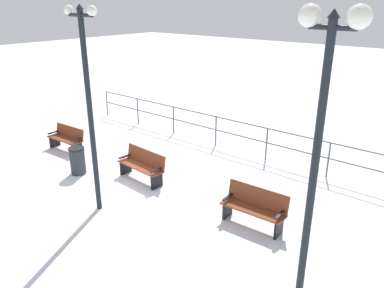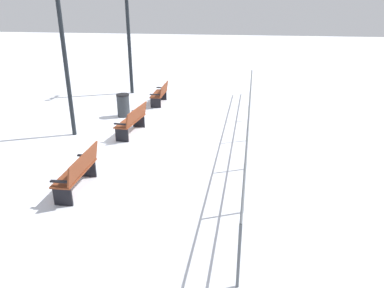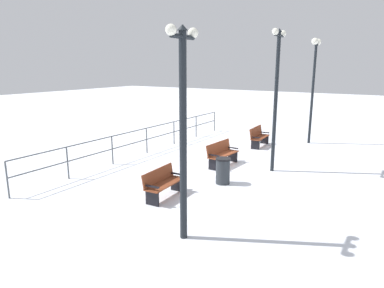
{
  "view_description": "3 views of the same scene",
  "coord_description": "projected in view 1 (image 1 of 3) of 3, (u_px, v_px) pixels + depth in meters",
  "views": [
    {
      "loc": [
        7.05,
        7.79,
        5.12
      ],
      "look_at": [
        -2.16,
        0.17,
        0.56
      ],
      "focal_mm": 35.44,
      "sensor_mm": 36.0,
      "label": 1
    },
    {
      "loc": [
        -3.78,
        10.74,
        4.05
      ],
      "look_at": [
        -2.25,
        1.62,
        0.42
      ],
      "focal_mm": 33.66,
      "sensor_mm": 36.0,
      "label": 2
    },
    {
      "loc": [
        5.82,
        -11.56,
        3.8
      ],
      "look_at": [
        -1.51,
        0.22,
        0.64
      ],
      "focal_mm": 32.09,
      "sensor_mm": 36.0,
      "label": 3
    }
  ],
  "objects": [
    {
      "name": "bench_third",
      "position": [
        254.0,
        207.0,
        9.05
      ],
      "size": [
        0.59,
        1.61,
        0.93
      ],
      "rotation": [
        0.0,
        0.0,
        0.05
      ],
      "color": "brown",
      "rests_on": "ground"
    },
    {
      "name": "ground_plane",
      "position": [
        143.0,
        179.0,
        11.54
      ],
      "size": [
        80.0,
        80.0,
        0.0
      ],
      "primitive_type": "plane",
      "color": "white",
      "rests_on": "ground"
    },
    {
      "name": "waterfront_railing",
      "position": [
        216.0,
        126.0,
        13.96
      ],
      "size": [
        0.05,
        12.76,
        1.14
      ],
      "color": "#4C5156",
      "rests_on": "ground"
    },
    {
      "name": "bench_second",
      "position": [
        142.0,
        165.0,
        11.37
      ],
      "size": [
        0.63,
        1.69,
        0.92
      ],
      "rotation": [
        0.0,
        0.0,
        -0.06
      ],
      "color": "brown",
      "rests_on": "ground"
    },
    {
      "name": "trash_bin",
      "position": [
        78.0,
        161.0,
        11.79
      ],
      "size": [
        0.49,
        0.49,
        0.87
      ],
      "color": "#2D3338",
      "rests_on": "ground"
    },
    {
      "name": "lamppost_middle",
      "position": [
        88.0,
        92.0,
        8.84
      ],
      "size": [
        0.22,
        1.06,
        5.05
      ],
      "color": "black",
      "rests_on": "ground"
    },
    {
      "name": "bench_nearest",
      "position": [
        67.0,
        138.0,
        13.67
      ],
      "size": [
        0.61,
        1.54,
        0.86
      ],
      "rotation": [
        0.0,
        0.0,
        0.05
      ],
      "color": "brown",
      "rests_on": "ground"
    },
    {
      "name": "lamppost_far",
      "position": [
        322.0,
        112.0,
        5.36
      ],
      "size": [
        0.32,
        0.96,
        5.08
      ],
      "color": "black",
      "rests_on": "ground"
    }
  ]
}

